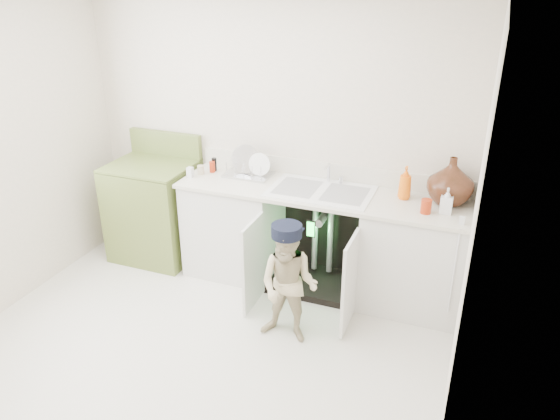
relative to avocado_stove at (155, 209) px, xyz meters
name	(u,v)px	position (x,y,z in m)	size (l,w,h in m)	color
ground	(198,352)	(1.08, -1.18, -0.48)	(3.50, 3.50, 0.00)	beige
room_shell	(185,196)	(1.08, -1.18, 0.77)	(6.00, 5.50, 1.26)	beige
counter_run	(325,236)	(1.68, 0.03, 0.00)	(2.44, 1.02, 1.27)	silver
avocado_stove	(155,209)	(0.00, 0.00, 0.00)	(0.75, 0.65, 1.16)	#5E7031
repair_worker	(289,284)	(1.65, -0.78, 0.00)	(0.45, 0.64, 0.95)	beige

